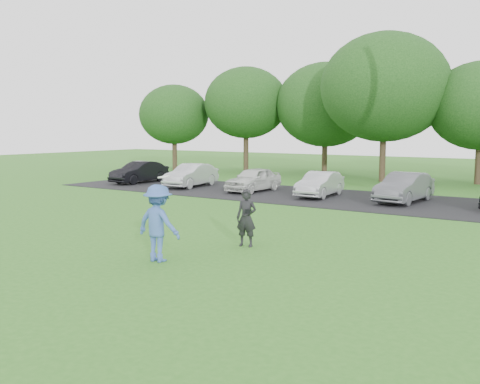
{
  "coord_description": "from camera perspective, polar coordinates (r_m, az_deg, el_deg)",
  "views": [
    {
      "loc": [
        8.46,
        -9.17,
        3.12
      ],
      "look_at": [
        0.0,
        3.5,
        1.3
      ],
      "focal_mm": 40.0,
      "sensor_mm": 36.0,
      "label": 1
    }
  ],
  "objects": [
    {
      "name": "ground",
      "position": [
        12.86,
        -8.76,
        -7.31
      ],
      "size": [
        100.0,
        100.0,
        0.0
      ],
      "primitive_type": "plane",
      "color": "#2E6A1E",
      "rests_on": "ground"
    },
    {
      "name": "parking_lot",
      "position": [
        23.93,
        12.73,
        -0.81
      ],
      "size": [
        32.0,
        6.5,
        0.03
      ],
      "primitive_type": "cube",
      "color": "black",
      "rests_on": "ground"
    },
    {
      "name": "frisbee_player",
      "position": [
        12.69,
        -8.71,
        -3.29
      ],
      "size": [
        1.19,
        0.71,
        2.05
      ],
      "color": "#3B5CA8",
      "rests_on": "ground"
    },
    {
      "name": "camera_bystander",
      "position": [
        14.13,
        0.69,
        -2.79
      ],
      "size": [
        0.62,
        0.48,
        1.52
      ],
      "color": "black",
      "rests_on": "ground"
    },
    {
      "name": "parked_cars",
      "position": [
        23.88,
        12.55,
        0.63
      ],
      "size": [
        27.83,
        4.5,
        1.24
      ],
      "color": "black",
      "rests_on": "parking_lot"
    },
    {
      "name": "tree_row",
      "position": [
        32.72,
        21.73,
        9.47
      ],
      "size": [
        42.39,
        9.85,
        8.64
      ],
      "color": "#38281C",
      "rests_on": "ground"
    }
  ]
}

